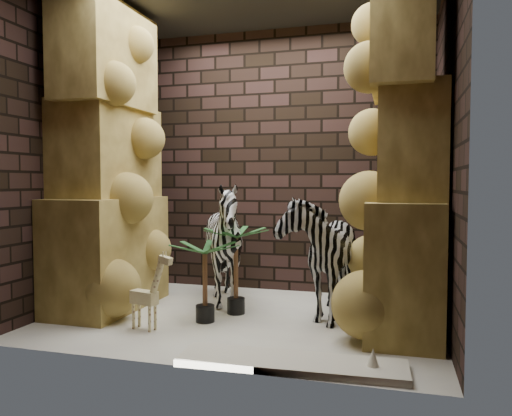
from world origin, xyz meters
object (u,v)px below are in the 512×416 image
(zebra_left, at_px, (225,251))
(palm_front, at_px, (236,270))
(giraffe_toy, at_px, (144,289))
(palm_back, at_px, (205,282))
(zebra_right, at_px, (321,244))
(surfboard, at_px, (291,363))

(zebra_left, distance_m, palm_front, 0.32)
(zebra_left, height_order, giraffe_toy, zebra_left)
(giraffe_toy, distance_m, palm_back, 0.55)
(zebra_right, bearing_deg, surfboard, -88.57)
(zebra_left, height_order, palm_back, zebra_left)
(giraffe_toy, bearing_deg, palm_back, 54.77)
(palm_front, xyz_separation_m, surfboard, (0.78, -1.18, -0.39))
(palm_back, bearing_deg, surfboard, -41.17)
(giraffe_toy, relative_size, surfboard, 0.45)
(surfboard, bearing_deg, zebra_left, 121.95)
(zebra_right, xyz_separation_m, palm_back, (-0.96, -0.55, -0.31))
(palm_front, bearing_deg, zebra_left, 129.60)
(zebra_left, xyz_separation_m, palm_back, (0.01, -0.56, -0.20))
(palm_front, distance_m, palm_back, 0.39)
(palm_front, xyz_separation_m, palm_back, (-0.18, -0.34, -0.05))
(giraffe_toy, distance_m, palm_front, 0.92)
(palm_back, bearing_deg, palm_front, 62.04)
(zebra_left, bearing_deg, palm_back, -70.61)
(zebra_right, height_order, giraffe_toy, zebra_right)
(palm_back, relative_size, surfboard, 0.47)
(giraffe_toy, bearing_deg, palm_front, 63.49)
(zebra_right, bearing_deg, palm_front, -163.61)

